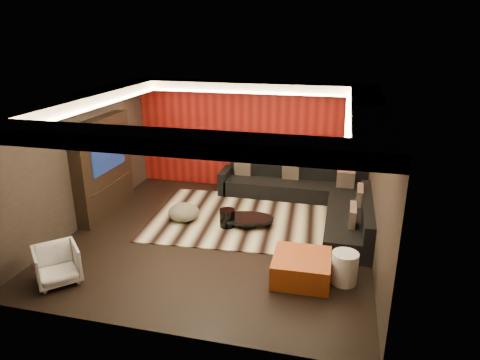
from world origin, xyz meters
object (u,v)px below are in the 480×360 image
(armchair, at_px, (57,265))
(drum_stool, at_px, (227,218))
(white_side_table, at_px, (344,268))
(coffee_table, at_px, (247,221))
(orange_ottoman, at_px, (301,268))
(sectional_sofa, at_px, (312,199))

(armchair, bearing_deg, drum_stool, 6.02)
(white_side_table, bearing_deg, armchair, -166.60)
(coffee_table, xyz_separation_m, orange_ottoman, (1.34, -1.77, 0.10))
(coffee_table, relative_size, white_side_table, 2.09)
(armchair, bearing_deg, sectional_sofa, 1.69)
(orange_ottoman, height_order, armchair, armchair)
(orange_ottoman, relative_size, armchair, 1.37)
(coffee_table, relative_size, orange_ottoman, 1.20)
(coffee_table, relative_size, drum_stool, 2.98)
(coffee_table, bearing_deg, armchair, -132.76)
(orange_ottoman, bearing_deg, sectional_sofa, 91.21)
(coffee_table, height_order, drum_stool, drum_stool)
(white_side_table, distance_m, armchair, 4.78)
(sectional_sofa, bearing_deg, coffee_table, -135.69)
(drum_stool, distance_m, orange_ottoman, 2.39)
(white_side_table, bearing_deg, drum_stool, 147.32)
(sectional_sofa, bearing_deg, white_side_table, -75.48)
(orange_ottoman, bearing_deg, white_side_table, 5.21)
(armchair, xyz_separation_m, sectional_sofa, (3.88, 4.07, -0.05))
(coffee_table, distance_m, armchair, 3.84)
(drum_stool, height_order, sectional_sofa, sectional_sofa)
(drum_stool, bearing_deg, coffee_table, 18.50)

